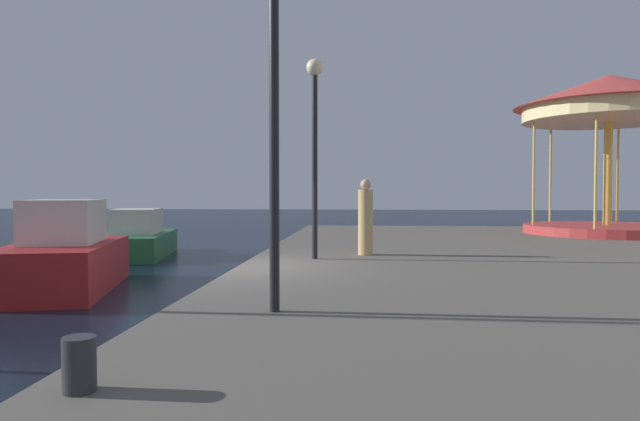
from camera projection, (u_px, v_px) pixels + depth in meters
The scene contains 8 objects.
ground_plane at pixel (237, 307), 10.98m from camera, with size 120.00×120.00×0.00m, color black.
motorboat_red at pixel (64, 257), 12.82m from camera, with size 3.09×4.79×2.07m.
motorboat_green at pixel (137, 239), 19.61m from camera, with size 2.85×5.01×1.65m.
carousel at pixel (609, 115), 19.26m from camera, with size 6.24×6.24×5.43m.
lamp_post_mid_promenade at pixel (274, 61), 6.73m from camera, with size 0.36×0.36×4.41m.
lamp_post_far_end at pixel (315, 122), 12.07m from camera, with size 0.36×0.36×4.28m.
bollard_center at pixel (79, 364), 4.09m from camera, with size 0.24×0.24×0.40m, color #2D2D33.
person_near_carousel at pixel (366, 220), 12.94m from camera, with size 0.34×0.34×1.73m.
Camera 1 is at (2.50, -10.74, 2.25)m, focal length 31.75 mm.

